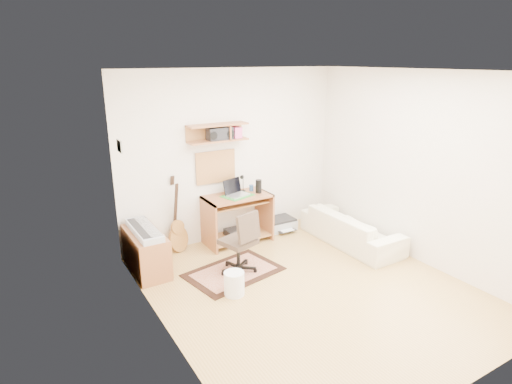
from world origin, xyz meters
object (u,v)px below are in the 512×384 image
sofa (351,223)px  printer (280,224)px  desk (237,219)px  task_chair (238,241)px  cabinet (146,252)px

sofa → printer: bearing=31.2°
desk → task_chair: (-0.47, -0.88, 0.07)m
printer → cabinet: bearing=-171.5°
printer → sofa: bearing=-57.5°
task_chair → cabinet: 1.24m
printer → sofa: (0.62, -1.03, 0.25)m
cabinet → printer: bearing=7.2°
desk → cabinet: size_ratio=1.11×
desk → cabinet: bearing=-171.7°
cabinet → sofa: (2.96, -0.73, 0.06)m
task_chair → desk: bearing=46.2°
printer → task_chair: bearing=-142.4°
desk → cabinet: 1.52m
desk → printer: size_ratio=2.08×
cabinet → printer: (2.34, 0.29, -0.19)m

